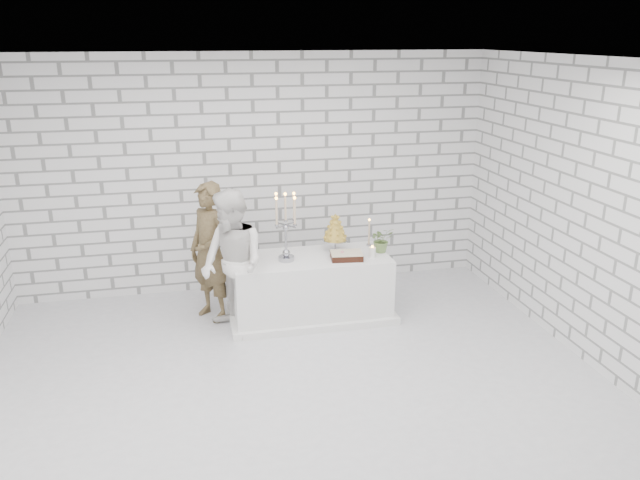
{
  "coord_description": "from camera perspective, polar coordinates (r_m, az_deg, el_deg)",
  "views": [
    {
      "loc": [
        -0.9,
        -5.24,
        3.2
      ],
      "look_at": [
        0.52,
        1.07,
        1.05
      ],
      "focal_mm": 35.04,
      "sensor_mm": 36.0,
      "label": 1
    }
  ],
  "objects": [
    {
      "name": "ceiling",
      "position": [
        5.32,
        -3.07,
        16.18
      ],
      "size": [
        6.0,
        5.0,
        0.01
      ],
      "primitive_type": "cube",
      "color": "white",
      "rests_on": "ground"
    },
    {
      "name": "groom",
      "position": [
        7.27,
        -10.0,
        -1.08
      ],
      "size": [
        0.67,
        0.71,
        1.63
      ],
      "primitive_type": "imported",
      "rotation": [
        0.0,
        0.0,
        -0.91
      ],
      "color": "#4F3E24",
      "rests_on": "ground"
    },
    {
      "name": "wall_back",
      "position": [
        7.98,
        -5.95,
        5.97
      ],
      "size": [
        6.0,
        0.01,
        3.0
      ],
      "primitive_type": "cube",
      "color": "white",
      "rests_on": "ground"
    },
    {
      "name": "wall_right",
      "position": [
        6.75,
        23.15,
        2.28
      ],
      "size": [
        0.01,
        5.0,
        3.0
      ],
      "primitive_type": "cube",
      "color": "white",
      "rests_on": "ground"
    },
    {
      "name": "extra_taper",
      "position": [
        7.54,
        4.5,
        0.62
      ],
      "size": [
        0.07,
        0.07,
        0.32
      ],
      "primitive_type": "cylinder",
      "rotation": [
        0.0,
        0.0,
        -0.22
      ],
      "color": "beige",
      "rests_on": "cake_table"
    },
    {
      "name": "wall_front",
      "position": [
        3.35,
        4.83,
        -12.21
      ],
      "size": [
        6.0,
        0.01,
        3.0
      ],
      "primitive_type": "cube",
      "color": "white",
      "rests_on": "ground"
    },
    {
      "name": "ground",
      "position": [
        6.21,
        -2.59,
        -12.68
      ],
      "size": [
        6.0,
        5.0,
        0.01
      ],
      "primitive_type": "cube",
      "color": "silver",
      "rests_on": "ground"
    },
    {
      "name": "cake_table",
      "position": [
        7.33,
        -0.84,
        -4.31
      ],
      "size": [
        1.8,
        0.8,
        0.75
      ],
      "primitive_type": "cube",
      "color": "white",
      "rests_on": "ground"
    },
    {
      "name": "pillar_candle",
      "position": [
        7.19,
        4.79,
        -1.12
      ],
      "size": [
        0.09,
        0.09,
        0.12
      ],
      "primitive_type": "cylinder",
      "rotation": [
        0.0,
        0.0,
        -0.11
      ],
      "color": "white",
      "rests_on": "cake_table"
    },
    {
      "name": "flowers",
      "position": [
        7.35,
        5.64,
        0.03
      ],
      "size": [
        0.29,
        0.26,
        0.3
      ],
      "primitive_type": "imported",
      "rotation": [
        0.0,
        0.0,
        0.11
      ],
      "color": "#416433",
      "rests_on": "cake_table"
    },
    {
      "name": "bride",
      "position": [
        6.82,
        -7.98,
        -2.24
      ],
      "size": [
        0.92,
        0.99,
        1.64
      ],
      "primitive_type": "imported",
      "rotation": [
        0.0,
        0.0,
        -1.1
      ],
      "color": "white",
      "rests_on": "ground"
    },
    {
      "name": "candelabra",
      "position": [
        6.96,
        -3.15,
        1.18
      ],
      "size": [
        0.36,
        0.36,
        0.79
      ],
      "primitive_type": null,
      "rotation": [
        0.0,
        0.0,
        -0.14
      ],
      "color": "#9C9DA6",
      "rests_on": "cake_table"
    },
    {
      "name": "chocolate_cake",
      "position": [
        7.12,
        2.43,
        -1.44
      ],
      "size": [
        0.39,
        0.3,
        0.08
      ],
      "primitive_type": "cube",
      "rotation": [
        0.0,
        0.0,
        -0.13
      ],
      "color": "black",
      "rests_on": "cake_table"
    },
    {
      "name": "croquembouche",
      "position": [
        7.31,
        1.39,
        0.71
      ],
      "size": [
        0.33,
        0.33,
        0.47
      ],
      "primitive_type": null,
      "rotation": [
        0.0,
        0.0,
        -0.1
      ],
      "color": "#AB862A",
      "rests_on": "cake_table"
    }
  ]
}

